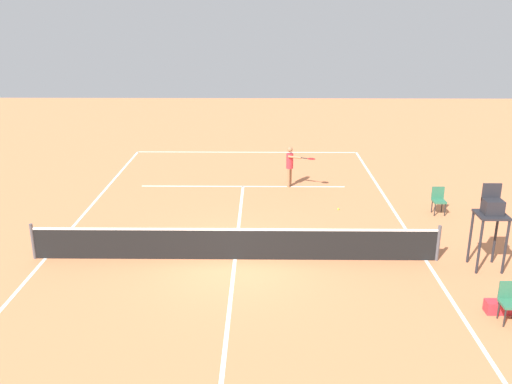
{
  "coord_description": "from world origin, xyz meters",
  "views": [
    {
      "loc": [
        -0.78,
        14.53,
        6.91
      ],
      "look_at": [
        -0.56,
        -3.76,
        0.8
      ],
      "focal_mm": 38.78,
      "sensor_mm": 36.0,
      "label": 1
    }
  ],
  "objects_px": {
    "player_serving": "(291,163)",
    "umpire_chair": "(491,214)",
    "courtside_chair_near": "(510,300)",
    "tennis_ball": "(338,209)",
    "equipment_bag": "(501,307)",
    "courtside_chair_mid": "(439,199)"
  },
  "relations": [
    {
      "from": "umpire_chair",
      "to": "courtside_chair_near",
      "type": "distance_m",
      "value": 3.04
    },
    {
      "from": "tennis_ball",
      "to": "equipment_bag",
      "type": "distance_m",
      "value": 7.62
    },
    {
      "from": "umpire_chair",
      "to": "courtside_chair_mid",
      "type": "xyz_separation_m",
      "value": [
        0.03,
        -4.28,
        -1.07
      ]
    },
    {
      "from": "umpire_chair",
      "to": "courtside_chair_near",
      "type": "xyz_separation_m",
      "value": [
        0.53,
        2.8,
        -1.07
      ]
    },
    {
      "from": "player_serving",
      "to": "umpire_chair",
      "type": "relative_size",
      "value": 0.69
    },
    {
      "from": "courtside_chair_near",
      "to": "courtside_chair_mid",
      "type": "xyz_separation_m",
      "value": [
        -0.5,
        -7.07,
        0.0
      ]
    },
    {
      "from": "tennis_ball",
      "to": "courtside_chair_mid",
      "type": "distance_m",
      "value": 3.5
    },
    {
      "from": "tennis_ball",
      "to": "equipment_bag",
      "type": "bearing_deg",
      "value": 112.87
    },
    {
      "from": "courtside_chair_near",
      "to": "equipment_bag",
      "type": "height_order",
      "value": "courtside_chair_near"
    },
    {
      "from": "tennis_ball",
      "to": "courtside_chair_near",
      "type": "relative_size",
      "value": 0.07
    },
    {
      "from": "tennis_ball",
      "to": "courtside_chair_mid",
      "type": "relative_size",
      "value": 0.07
    },
    {
      "from": "courtside_chair_near",
      "to": "equipment_bag",
      "type": "bearing_deg",
      "value": -92.41
    },
    {
      "from": "player_serving",
      "to": "courtside_chair_near",
      "type": "height_order",
      "value": "player_serving"
    },
    {
      "from": "player_serving",
      "to": "courtside_chair_mid",
      "type": "distance_m",
      "value": 5.91
    },
    {
      "from": "tennis_ball",
      "to": "umpire_chair",
      "type": "relative_size",
      "value": 0.03
    },
    {
      "from": "courtside_chair_mid",
      "to": "equipment_bag",
      "type": "xyz_separation_m",
      "value": [
        0.49,
        6.71,
        -0.38
      ]
    },
    {
      "from": "umpire_chair",
      "to": "courtside_chair_mid",
      "type": "height_order",
      "value": "umpire_chair"
    },
    {
      "from": "courtside_chair_near",
      "to": "courtside_chair_mid",
      "type": "height_order",
      "value": "same"
    },
    {
      "from": "courtside_chair_mid",
      "to": "player_serving",
      "type": "bearing_deg",
      "value": -31.03
    },
    {
      "from": "tennis_ball",
      "to": "player_serving",
      "type": "bearing_deg",
      "value": -59.55
    },
    {
      "from": "courtside_chair_near",
      "to": "player_serving",
      "type": "bearing_deg",
      "value": -65.79
    },
    {
      "from": "player_serving",
      "to": "courtside_chair_near",
      "type": "relative_size",
      "value": 1.74
    }
  ]
}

